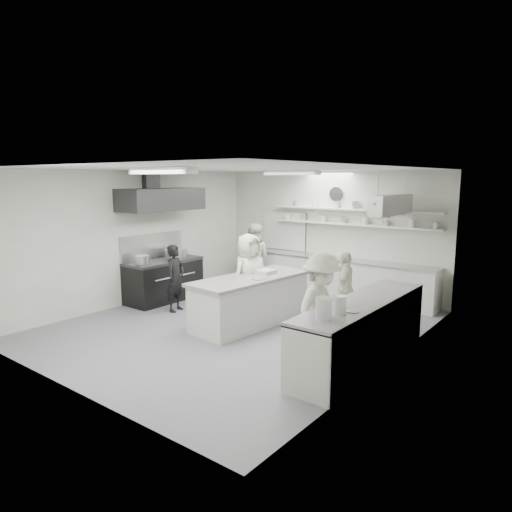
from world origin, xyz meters
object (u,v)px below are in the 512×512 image
Objects in this scene: prep_island at (250,302)px; right_counter at (361,333)px; cook_back at (253,258)px; back_counter at (333,277)px; cook_stove at (176,278)px; stove at (164,281)px.

right_counter is at bearing -4.31° from prep_island.
cook_back is at bearing 131.88° from prep_island.
back_counter is 2.88× the size of cook_back.
cook_back is (-1.53, 2.04, 0.42)m from prep_island.
cook_stove is (-4.37, 0.17, 0.25)m from right_counter.
prep_island is at bearing -96.43° from cook_stove.
cook_back is at bearing -21.93° from cook_stove.
back_counter is 1.99m from cook_back.
stove reaches higher than prep_island.
back_counter reaches higher than stove.
prep_island is 2.59m from cook_back.
stove is 0.55× the size of right_counter.
cook_back reaches higher than back_counter.
stove is at bearing -178.66° from prep_island.
stove is 1.04× the size of cook_back.
back_counter is 3.48× the size of cook_stove.
cook_stove is at bearing -121.96° from back_counter.
right_counter is (5.25, -0.60, 0.02)m from stove.
back_counter is at bearing 43.99° from stove.
right_counter is 2.30× the size of cook_stove.
prep_island is (2.72, -0.18, -0.00)m from stove.
right_counter is 2.57m from prep_island.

